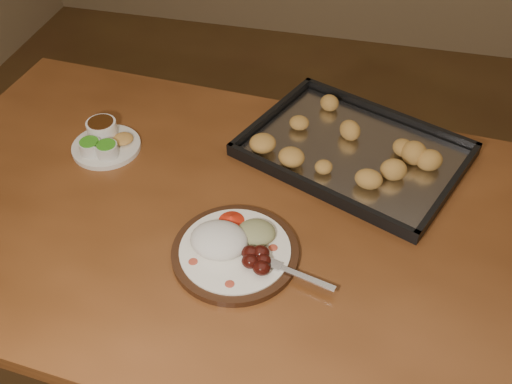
# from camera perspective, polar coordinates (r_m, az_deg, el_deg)

# --- Properties ---
(ground) EXTENTS (4.00, 4.00, 0.00)m
(ground) POSITION_cam_1_polar(r_m,az_deg,el_deg) (1.95, 7.86, -14.45)
(ground) COLOR brown
(ground) RESTS_ON ground
(dining_table) EXTENTS (1.56, 1.01, 0.75)m
(dining_table) POSITION_cam_1_polar(r_m,az_deg,el_deg) (1.32, -2.85, -5.08)
(dining_table) COLOR brown
(dining_table) RESTS_ON ground
(dinner_plate) EXTENTS (0.34, 0.26, 0.06)m
(dinner_plate) POSITION_cam_1_polar(r_m,az_deg,el_deg) (1.16, -2.26, -5.48)
(dinner_plate) COLOR black
(dinner_plate) RESTS_ON dining_table
(condiment_saucer) EXTENTS (0.17, 0.17, 0.06)m
(condiment_saucer) POSITION_cam_1_polar(r_m,az_deg,el_deg) (1.45, -14.93, 4.93)
(condiment_saucer) COLOR silver
(condiment_saucer) RESTS_ON dining_table
(baking_tray) EXTENTS (0.60, 0.53, 0.05)m
(baking_tray) POSITION_cam_1_polar(r_m,az_deg,el_deg) (1.40, 9.72, 4.25)
(baking_tray) COLOR black
(baking_tray) RESTS_ON dining_table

